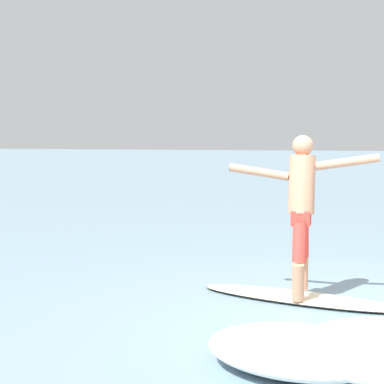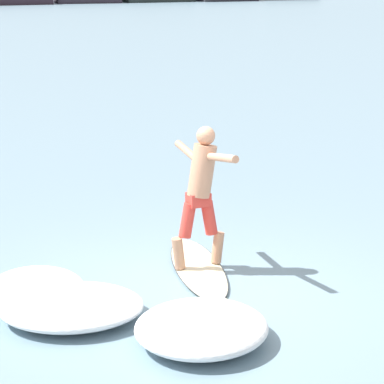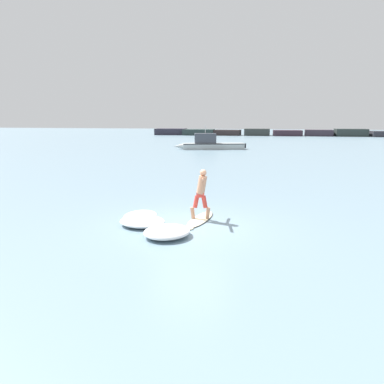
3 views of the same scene
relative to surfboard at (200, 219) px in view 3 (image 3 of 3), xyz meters
The scene contains 8 objects.
ground_plane 0.67m from the surfboard, 108.64° to the right, with size 200.00×200.00×0.00m, color gray.
rock_jetty_breakwater 61.56m from the surfboard, 85.45° to the left, with size 51.06×4.50×4.84m.
surfboard is the anchor object (origin of this frame).
surfer 1.04m from the surfboard, 45.10° to the left, with size 0.71×1.61×1.73m.
fishing_boat_near_jetty 29.09m from the surfboard, 97.11° to the left, with size 7.97×3.05×2.65m.
wave_foam_at_tail 2.03m from the surfboard, 151.48° to the right, with size 1.83×1.70×0.28m.
wave_foam_at_nose 2.08m from the surfboard, behind, with size 1.31×1.56×0.28m.
wave_foam_beside 2.10m from the surfboard, 108.82° to the right, with size 1.90×1.95×0.31m.
Camera 3 is at (2.23, -11.79, 3.54)m, focal length 35.00 mm.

